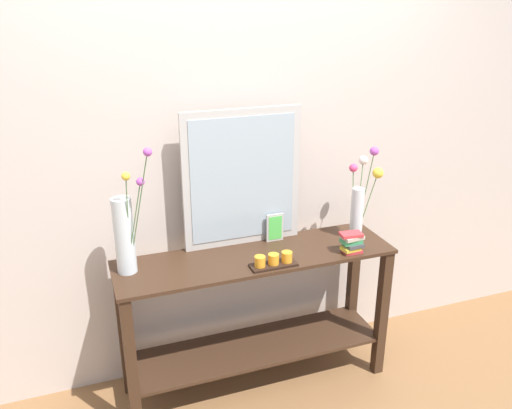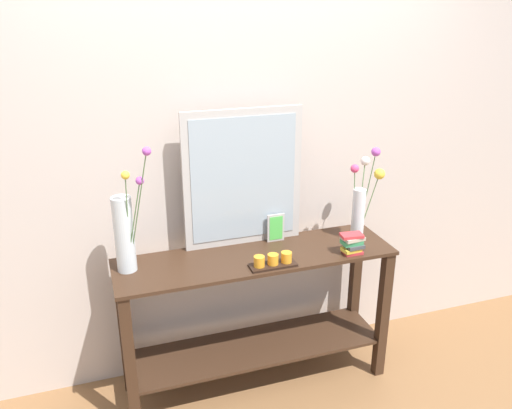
% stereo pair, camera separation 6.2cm
% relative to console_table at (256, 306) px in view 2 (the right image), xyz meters
% --- Properties ---
extents(ground_plane, '(7.00, 6.00, 0.02)m').
position_rel_console_table_xyz_m(ground_plane, '(0.00, 0.00, -0.52)').
color(ground_plane, brown).
extents(wall_back, '(6.40, 0.08, 2.70)m').
position_rel_console_table_xyz_m(wall_back, '(0.00, 0.33, 0.84)').
color(wall_back, beige).
rests_on(wall_back, ground).
extents(console_table, '(1.50, 0.41, 0.82)m').
position_rel_console_table_xyz_m(console_table, '(0.00, 0.00, 0.00)').
color(console_table, '#382316').
rests_on(console_table, ground).
extents(mirror_leaning, '(0.66, 0.03, 0.76)m').
position_rel_console_table_xyz_m(mirror_leaning, '(-0.01, 0.18, 0.69)').
color(mirror_leaning, '#B7B2AD').
rests_on(mirror_leaning, console_table).
extents(tall_vase_left, '(0.20, 0.21, 0.67)m').
position_rel_console_table_xyz_m(tall_vase_left, '(-0.66, 0.05, 0.53)').
color(tall_vase_left, silver).
rests_on(tall_vase_left, console_table).
extents(vase_right, '(0.18, 0.18, 0.54)m').
position_rel_console_table_xyz_m(vase_right, '(0.62, 0.01, 0.54)').
color(vase_right, silver).
rests_on(vase_right, console_table).
extents(candle_tray, '(0.24, 0.09, 0.07)m').
position_rel_console_table_xyz_m(candle_tray, '(0.04, -0.14, 0.34)').
color(candle_tray, black).
rests_on(candle_tray, console_table).
extents(picture_frame_small, '(0.10, 0.01, 0.16)m').
position_rel_console_table_xyz_m(picture_frame_small, '(0.16, 0.14, 0.39)').
color(picture_frame_small, '#B7B2AD').
rests_on(picture_frame_small, console_table).
extents(book_stack, '(0.13, 0.10, 0.11)m').
position_rel_console_table_xyz_m(book_stack, '(0.50, -0.14, 0.37)').
color(book_stack, '#C63338').
rests_on(book_stack, console_table).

